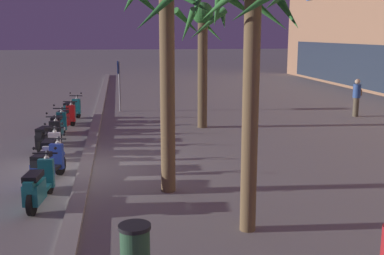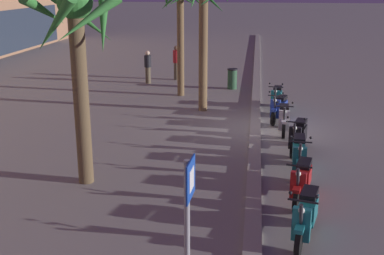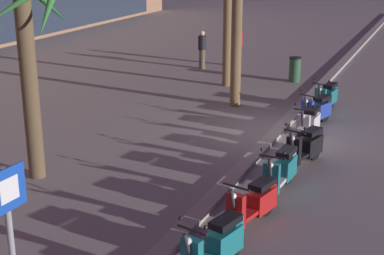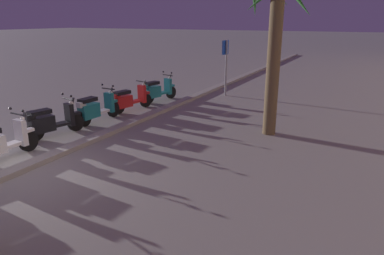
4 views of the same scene
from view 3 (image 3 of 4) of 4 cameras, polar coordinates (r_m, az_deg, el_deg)
ground_plane at (r=16.62m, az=7.95°, el=-0.40°), size 200.00×200.00×0.00m
curb_strip at (r=16.56m, az=8.51°, el=-0.28°), size 60.00×0.36×0.12m
scooter_teal_gap_after_mid at (r=9.58m, az=2.28°, el=-11.70°), size 1.78×0.72×1.17m
scooter_red_tail_end at (r=11.10m, az=6.10°, el=-7.52°), size 1.83×0.71×1.04m
scooter_teal_mid_centre at (r=12.59m, az=8.82°, el=-4.32°), size 1.85×0.56×1.17m
scooter_black_last_in_row at (r=14.14m, az=11.16°, el=-1.96°), size 1.75×0.73×1.17m
scooter_white_second_in_line at (r=15.91m, az=11.47°, el=0.28°), size 1.76×0.56×1.17m
scooter_blue_mid_front at (r=17.28m, az=12.24°, el=1.64°), size 1.70×0.77×1.17m
scooter_teal_mid_rear at (r=18.80m, az=13.15°, el=2.90°), size 1.85×0.60×1.17m
crossing_sign at (r=8.24m, az=-17.47°, el=-9.59°), size 0.60×0.13×2.40m
palm_tree_mid_walkway at (r=12.96m, az=-16.31°, el=9.94°), size 2.17×2.24×4.85m
pedestrian_window_shopping at (r=24.52m, az=1.01°, el=7.80°), size 0.46×0.34×1.61m
pedestrian_by_palm_tree at (r=25.05m, az=4.63°, el=8.13°), size 0.34×0.34×1.74m
litter_bin at (r=22.59m, az=10.13°, el=5.69°), size 0.48×0.48×0.95m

